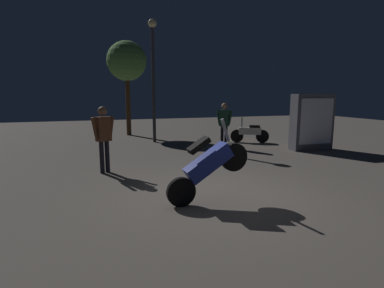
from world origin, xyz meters
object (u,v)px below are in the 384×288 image
person_rider_beside (103,133)px  streetlamp_near (153,66)px  kiosk_billboard (312,122)px  motorcycle_blue_foreground (208,165)px  person_bystander_far (224,121)px  motorcycle_white_parked_left (250,133)px

person_rider_beside → streetlamp_near: streetlamp_near is taller
kiosk_billboard → streetlamp_near: bearing=-31.8°
motorcycle_blue_foreground → kiosk_billboard: (5.77, 4.11, 0.31)m
motorcycle_blue_foreground → streetlamp_near: streetlamp_near is taller
motorcycle_blue_foreground → streetlamp_near: bearing=83.3°
person_rider_beside → kiosk_billboard: bearing=-109.4°
motorcycle_blue_foreground → kiosk_billboard: 7.09m
person_bystander_far → person_rider_beside: bearing=158.3°
motorcycle_blue_foreground → person_bystander_far: 6.25m
motorcycle_blue_foreground → motorcycle_white_parked_left: 7.75m
motorcycle_blue_foreground → person_rider_beside: size_ratio=0.94×
person_bystander_far → kiosk_billboard: (2.95, -1.46, -0.00)m
person_rider_beside → kiosk_billboard: 7.67m
person_bystander_far → streetlamp_near: size_ratio=0.34×
person_bystander_far → streetlamp_near: (-2.35, 2.22, 2.22)m
streetlamp_near → person_bystander_far: bearing=-43.3°
motorcycle_white_parked_left → kiosk_billboard: 2.71m
motorcycle_blue_foreground → motorcycle_white_parked_left: (4.41, 6.37, -0.31)m
person_bystander_far → motorcycle_blue_foreground: bearing=-167.9°
person_rider_beside → person_bystander_far: bearing=-88.6°
person_rider_beside → streetlamp_near: bearing=-53.3°
motorcycle_white_parked_left → person_bystander_far: (-1.59, -0.80, 0.62)m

